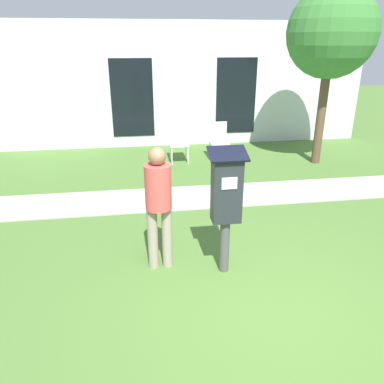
{
  "coord_description": "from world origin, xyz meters",
  "views": [
    {
      "loc": [
        -1.35,
        -3.08,
        2.71
      ],
      "look_at": [
        -0.74,
        0.96,
        1.05
      ],
      "focal_mm": 35.0,
      "sensor_mm": 36.0,
      "label": 1
    }
  ],
  "objects_px": {
    "parking_meter": "(226,196)",
    "outdoor_chair_middle": "(218,138)",
    "person_standing": "(159,200)",
    "outdoor_chair_left": "(178,140)"
  },
  "relations": [
    {
      "from": "parking_meter",
      "to": "outdoor_chair_middle",
      "type": "distance_m",
      "value": 4.84
    },
    {
      "from": "person_standing",
      "to": "outdoor_chair_middle",
      "type": "distance_m",
      "value": 4.84
    },
    {
      "from": "parking_meter",
      "to": "outdoor_chair_left",
      "type": "bearing_deg",
      "value": 90.26
    },
    {
      "from": "outdoor_chair_middle",
      "to": "parking_meter",
      "type": "bearing_deg",
      "value": -104.84
    },
    {
      "from": "parking_meter",
      "to": "outdoor_chair_middle",
      "type": "xyz_separation_m",
      "value": [
        0.95,
        4.72,
        -0.49
      ]
    },
    {
      "from": "person_standing",
      "to": "outdoor_chair_left",
      "type": "xyz_separation_m",
      "value": [
        0.76,
        4.49,
        -0.4
      ]
    },
    {
      "from": "person_standing",
      "to": "outdoor_chair_left",
      "type": "distance_m",
      "value": 4.57
    },
    {
      "from": "parking_meter",
      "to": "person_standing",
      "type": "relative_size",
      "value": 1.01
    },
    {
      "from": "outdoor_chair_middle",
      "to": "outdoor_chair_left",
      "type": "bearing_deg",
      "value": 177.41
    },
    {
      "from": "parking_meter",
      "to": "outdoor_chair_left",
      "type": "distance_m",
      "value": 4.73
    }
  ]
}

